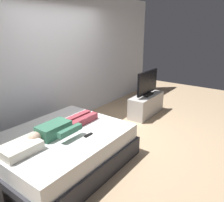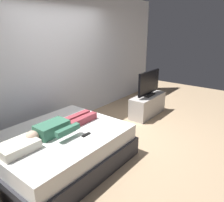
{
  "view_description": "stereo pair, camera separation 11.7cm",
  "coord_description": "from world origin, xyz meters",
  "views": [
    {
      "loc": [
        -2.96,
        -2.08,
        2.04
      ],
      "look_at": [
        0.23,
        0.25,
        0.69
      ],
      "focal_mm": 34.59,
      "sensor_mm": 36.0,
      "label": 1
    },
    {
      "loc": [
        -2.89,
        -2.18,
        2.04
      ],
      "look_at": [
        0.23,
        0.25,
        0.69
      ],
      "focal_mm": 34.59,
      "sensor_mm": 36.0,
      "label": 2
    }
  ],
  "objects": [
    {
      "name": "remote",
      "position": [
        -0.88,
        -0.14,
        0.55
      ],
      "size": [
        0.15,
        0.04,
        0.02
      ],
      "primitive_type": "cube",
      "color": "black",
      "rests_on": "bed"
    },
    {
      "name": "pillow",
      "position": [
        -1.73,
        0.25,
        0.6
      ],
      "size": [
        0.48,
        0.34,
        0.12
      ],
      "primitive_type": "cube",
      "color": "silver",
      "rests_on": "bed"
    },
    {
      "name": "tv_stand",
      "position": [
        1.52,
        0.15,
        0.25
      ],
      "size": [
        1.1,
        0.4,
        0.5
      ],
      "primitive_type": "cube",
      "color": "#B7B2AD",
      "rests_on": "ground"
    },
    {
      "name": "person",
      "position": [
        -1.04,
        0.27,
        0.62
      ],
      "size": [
        1.26,
        0.46,
        0.18
      ],
      "color": "#387056",
      "rests_on": "bed"
    },
    {
      "name": "back_wall",
      "position": [
        0.4,
        1.46,
        1.4
      ],
      "size": [
        6.4,
        0.1,
        2.8
      ],
      "primitive_type": "cube",
      "color": "silver",
      "rests_on": "ground"
    },
    {
      "name": "ground_plane",
      "position": [
        0.0,
        0.0,
        0.0
      ],
      "size": [
        10.0,
        10.0,
        0.0
      ],
      "primitive_type": "plane",
      "color": "tan"
    },
    {
      "name": "bed",
      "position": [
        -1.06,
        0.25,
        0.26
      ],
      "size": [
        1.96,
        1.61,
        0.54
      ],
      "color": "#333338",
      "rests_on": "ground"
    },
    {
      "name": "tv",
      "position": [
        1.52,
        0.15,
        0.78
      ],
      "size": [
        0.88,
        0.2,
        0.59
      ],
      "color": "black",
      "rests_on": "tv_stand"
    }
  ]
}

